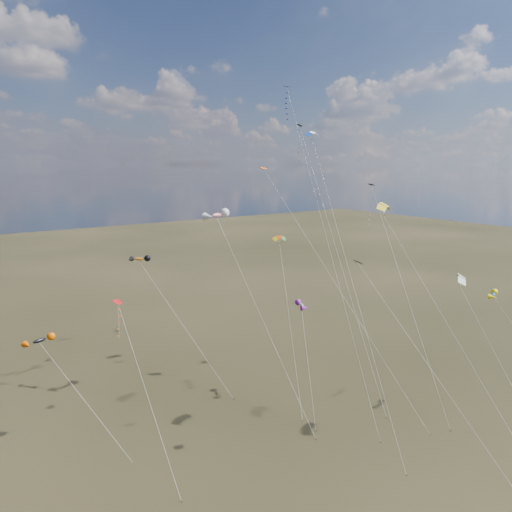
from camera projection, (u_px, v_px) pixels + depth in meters
ground at (356, 464)px, 47.08m from camera, size 400.00×400.00×0.00m
diamond_black_high at (304, 157)px, 76.74m from camera, size 10.72×30.05×37.15m
diamond_navy_tall at (293, 126)px, 63.60m from camera, size 5.48×24.23×41.35m
diamond_black_mid at (406, 332)px, 43.84m from camera, size 5.34×17.99×20.93m
diamond_red_low at (121, 327)px, 49.39m from camera, size 1.18×14.29×15.99m
diamond_navy_right at (374, 215)px, 66.04m from camera, size 6.60×19.54×27.68m
diamond_orange_center at (320, 258)px, 52.45m from camera, size 12.50×16.65×30.13m
parafoil_yellow at (385, 206)px, 50.37m from camera, size 6.18×18.23×26.68m
parafoil_blue_white at (313, 135)px, 66.62m from camera, size 12.32×28.31×35.57m
parafoil_striped at (462, 277)px, 49.85m from camera, size 4.12×15.82×19.07m
parafoil_tricolor at (280, 238)px, 63.35m from camera, size 6.41×12.60×20.96m
novelty_black_orange at (40, 341)px, 47.72m from camera, size 8.05×9.13×12.76m
novelty_orange_black at (139, 260)px, 60.08m from camera, size 9.60×11.52×18.69m
novelty_white_purple at (301, 305)px, 59.23m from camera, size 5.05×9.21×12.96m
novelty_redwhite_stripe at (217, 216)px, 59.06m from camera, size 4.31×18.53×24.70m
novelty_blue_yellow at (494, 295)px, 56.01m from camera, size 6.79×10.02×15.16m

